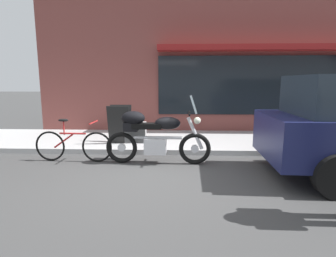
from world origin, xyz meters
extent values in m
plane|color=#3C3C3C|center=(0.00, 0.00, 0.00)|extent=(80.00, 80.00, 0.00)
torus|color=black|center=(0.77, 0.71, 0.32)|extent=(0.65, 0.11, 0.65)
cylinder|color=silver|center=(0.77, 0.71, 0.32)|extent=(0.16, 0.06, 0.16)
torus|color=black|center=(-0.74, 0.75, 0.32)|extent=(0.65, 0.11, 0.65)
cylinder|color=silver|center=(-0.74, 0.75, 0.32)|extent=(0.16, 0.06, 0.16)
cube|color=silver|center=(-0.03, 0.73, 0.37)|extent=(0.45, 0.31, 0.32)
cylinder|color=silver|center=(0.02, 0.73, 0.54)|extent=(0.98, 0.09, 0.06)
ellipsoid|color=black|center=(0.22, 0.73, 0.84)|extent=(0.53, 0.29, 0.26)
cube|color=black|center=(-0.20, 0.74, 0.78)|extent=(0.61, 0.26, 0.11)
cube|color=black|center=(-0.53, 0.75, 0.76)|extent=(0.29, 0.23, 0.18)
cylinder|color=silver|center=(0.77, 0.71, 0.64)|extent=(0.35, 0.08, 0.67)
cylinder|color=black|center=(0.65, 0.71, 1.04)|extent=(0.05, 0.62, 0.04)
cube|color=silver|center=(0.73, 0.71, 1.22)|extent=(0.16, 0.32, 0.35)
sphere|color=#EAEACC|center=(0.81, 0.71, 0.90)|extent=(0.14, 0.14, 0.14)
cube|color=#ACACAC|center=(-0.47, 0.98, 0.60)|extent=(0.45, 0.21, 0.44)
cube|color=black|center=(-0.47, 1.09, 0.60)|extent=(0.37, 0.03, 0.03)
ellipsoid|color=black|center=(-0.48, 0.74, 0.94)|extent=(0.49, 0.33, 0.28)
torus|color=black|center=(-1.26, 0.79, 0.32)|extent=(0.64, 0.07, 0.64)
torus|color=black|center=(-2.28, 0.83, 0.32)|extent=(0.64, 0.07, 0.64)
cylinder|color=#B22323|center=(-1.77, 0.81, 0.60)|extent=(0.56, 0.06, 0.04)
cylinder|color=#B22323|center=(-1.98, 0.82, 0.44)|extent=(0.44, 0.05, 0.32)
cylinder|color=#B22323|center=(-1.95, 0.82, 0.72)|extent=(0.03, 0.03, 0.30)
ellipsoid|color=black|center=(-1.95, 0.82, 0.88)|extent=(0.22, 0.11, 0.06)
cylinder|color=#B22323|center=(-1.31, 0.79, 0.84)|extent=(0.05, 0.48, 0.03)
cylinder|color=black|center=(2.77, 0.93, 0.33)|extent=(0.67, 0.24, 0.66)
cylinder|color=black|center=(2.71, -0.87, 0.33)|extent=(0.67, 0.24, 0.66)
cube|color=black|center=(-1.05, 1.97, 0.60)|extent=(0.55, 0.20, 0.96)
cube|color=black|center=(-1.05, 2.19, 0.60)|extent=(0.55, 0.20, 0.96)
camera|label=1|loc=(0.45, -4.73, 1.68)|focal=29.35mm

